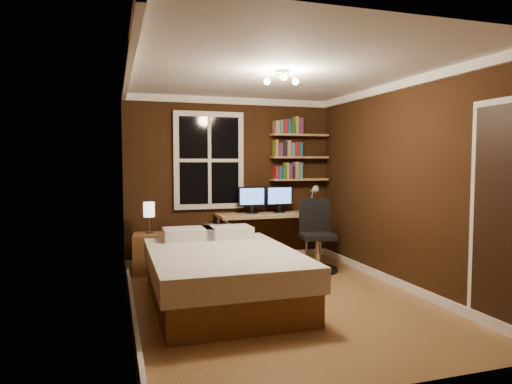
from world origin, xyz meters
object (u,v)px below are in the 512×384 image
object	(u,v)px
monitor_right	(279,199)
office_chair	(317,243)
bedside_lamp	(149,218)
radiator	(218,243)
bed	(222,275)
nightstand	(150,253)
desk	(269,217)
monitor_left	(252,200)
desk_lamp	(314,198)

from	to	relation	value
monitor_right	office_chair	xyz separation A→B (m)	(0.27, -0.77, -0.57)
bedside_lamp	office_chair	bearing A→B (deg)	-13.83
radiator	office_chair	world-z (taller)	office_chair
bed	monitor_right	bearing A→B (deg)	53.59
bed	nightstand	xyz separation A→B (m)	(-0.65, 1.57, -0.03)
nightstand	office_chair	world-z (taller)	office_chair
desk	office_chair	size ratio (longest dim) A/B	1.56
monitor_left	radiator	bearing A→B (deg)	165.38
bedside_lamp	desk_lamp	bearing A→B (deg)	0.73
nightstand	monitor_left	bearing A→B (deg)	14.26
monitor_left	monitor_right	bearing A→B (deg)	0.00
bed	bedside_lamp	xyz separation A→B (m)	(-0.65, 1.57, 0.46)
desk	nightstand	bearing A→B (deg)	-175.63
monitor_right	nightstand	bearing A→B (deg)	-173.78
monitor_left	office_chair	world-z (taller)	monitor_left
desk	office_chair	distance (m)	0.89
monitor_right	desk_lamp	world-z (taller)	desk_lamp
bed	desk_lamp	distance (m)	2.51
bed	bedside_lamp	bearing A→B (deg)	112.71
monitor_left	desk_lamp	distance (m)	0.95
nightstand	bedside_lamp	world-z (taller)	bedside_lamp
desk	monitor_right	size ratio (longest dim) A/B	3.76
desk	monitor_right	world-z (taller)	monitor_right
office_chair	desk_lamp	bearing A→B (deg)	80.79
nightstand	radiator	world-z (taller)	radiator
nightstand	bed	bearing A→B (deg)	-61.25
nightstand	radiator	size ratio (longest dim) A/B	0.92
nightstand	monitor_left	xyz separation A→B (m)	(1.53, 0.22, 0.68)
desk	desk_lamp	size ratio (longest dim) A/B	3.59
monitor_left	office_chair	bearing A→B (deg)	-47.00
nightstand	radiator	distance (m)	1.10
office_chair	bed	bearing A→B (deg)	-136.46
bed	monitor_right	world-z (taller)	monitor_right
desk_lamp	desk	bearing A→B (deg)	171.22
monitor_right	radiator	bearing A→B (deg)	172.20
bedside_lamp	radiator	bearing A→B (deg)	18.21
radiator	nightstand	bearing A→B (deg)	-161.79
bedside_lamp	desk_lamp	distance (m)	2.48
bed	desk_lamp	bearing A→B (deg)	41.56
nightstand	office_chair	bearing A→B (deg)	-7.57
office_chair	radiator	bearing A→B (deg)	154.54
bedside_lamp	office_chair	distance (m)	2.35
radiator	monitor_left	bearing A→B (deg)	-14.62
bedside_lamp	monitor_left	bearing A→B (deg)	8.00
bedside_lamp	radiator	distance (m)	1.19
monitor_left	desk	bearing A→B (deg)	-17.24
radiator	desk_lamp	world-z (taller)	desk_lamp
nightstand	desk_lamp	size ratio (longest dim) A/B	1.24
nightstand	radiator	bearing A→B (deg)	24.47
radiator	desk_lamp	xyz separation A→B (m)	(1.42, -0.31, 0.67)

